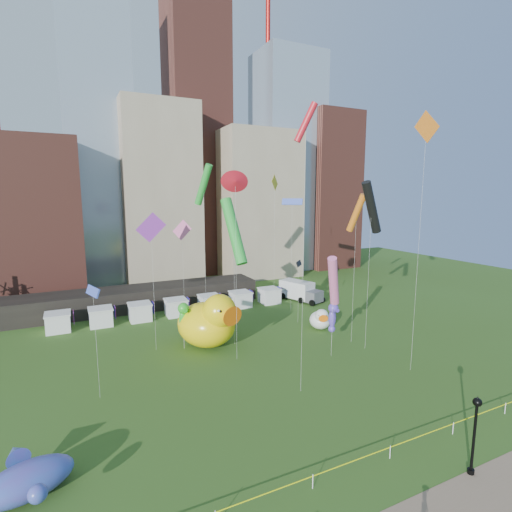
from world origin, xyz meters
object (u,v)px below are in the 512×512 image
seahorse_purple (333,315)px  whale_inflatable (26,478)px  box_truck (300,291)px  lamppost (475,427)px  big_duck (209,322)px  seahorse_green (183,316)px  small_duck (320,319)px

seahorse_purple → whale_inflatable: (-29.27, -10.65, -2.53)m
box_truck → lamppost: bearing=-126.3°
big_duck → seahorse_green: 2.92m
small_duck → seahorse_purple: (-1.91, -5.02, 2.24)m
big_duck → whale_inflatable: size_ratio=1.43×
big_duck → small_duck: 14.80m
whale_inflatable → box_truck: 46.16m
seahorse_green → seahorse_purple: (15.50, -6.32, -0.22)m
seahorse_green → seahorse_purple: size_ratio=1.07×
small_duck → box_truck: (5.01, 12.98, 0.27)m
box_truck → seahorse_purple: bearing=-130.3°
big_duck → box_truck: size_ratio=1.19×
big_duck → lamppost: (7.92, -26.20, 0.20)m
whale_inflatable → seahorse_purple: bearing=2.9°
seahorse_purple → whale_inflatable: bearing=-156.0°
seahorse_purple → whale_inflatable: seahorse_purple is taller
lamppost → seahorse_green: bearing=111.6°
whale_inflatable → lamppost: lamppost is taller
big_duck → seahorse_purple: (12.78, -5.66, 0.62)m
big_duck → lamppost: big_duck is taller
small_duck → seahorse_purple: seahorse_purple is taller
seahorse_purple → big_duck: bearing=160.1°
small_duck → whale_inflatable: small_duck is taller
small_duck → seahorse_green: size_ratio=0.77×
seahorse_green → whale_inflatable: bearing=-127.1°
seahorse_green → lamppost: seahorse_green is taller
big_duck → seahorse_purple: size_ratio=1.84×
big_duck → seahorse_purple: big_duck is taller
small_duck → seahorse_green: 17.63m
lamppost → big_duck: bearing=106.8°
lamppost → box_truck: bearing=73.0°
whale_inflatable → lamppost: size_ratio=1.25×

